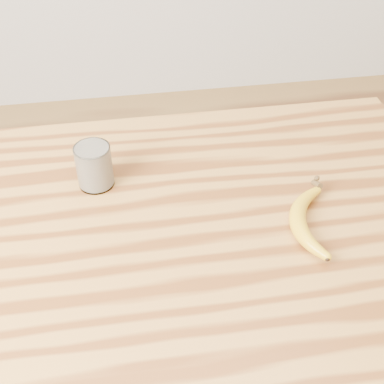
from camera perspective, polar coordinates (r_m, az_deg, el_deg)
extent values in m
cube|color=#A46F30|center=(0.96, -4.85, -6.30)|extent=(1.20, 0.80, 0.04)
cylinder|color=brown|center=(1.62, 14.40, -5.85)|extent=(0.06, 0.06, 0.86)
cylinder|color=white|center=(1.05, -10.39, 2.74)|extent=(0.07, 0.07, 0.09)
torus|color=white|center=(1.02, -10.68, 4.61)|extent=(0.07, 0.07, 0.00)
cylinder|color=beige|center=(1.05, -10.39, 2.77)|extent=(0.06, 0.06, 0.08)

